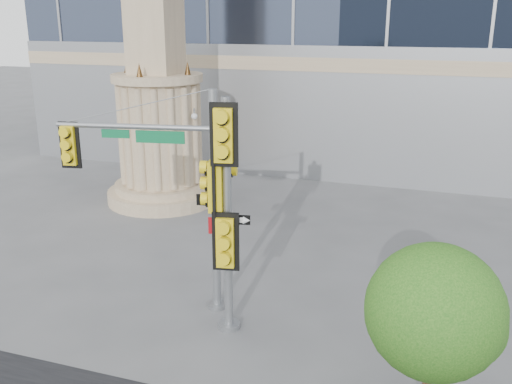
% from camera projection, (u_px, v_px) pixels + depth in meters
% --- Properties ---
extents(ground, '(120.00, 120.00, 0.00)m').
position_uv_depth(ground, '(212.00, 339.00, 13.30)').
color(ground, '#545456').
rests_on(ground, ground).
extents(monument, '(4.40, 4.40, 16.60)m').
position_uv_depth(monument, '(156.00, 63.00, 21.67)').
color(monument, tan).
rests_on(monument, ground).
extents(main_signal_pole, '(4.32, 1.13, 5.60)m').
position_uv_depth(main_signal_pole, '(174.00, 176.00, 13.90)').
color(main_signal_pole, slate).
rests_on(main_signal_pole, ground).
extents(secondary_signal_pole, '(1.02, 0.74, 5.56)m').
position_uv_depth(secondary_signal_pole, '(223.00, 201.00, 12.70)').
color(secondary_signal_pole, slate).
rests_on(secondary_signal_pole, ground).
extents(street_tree, '(2.36, 2.31, 3.68)m').
position_uv_depth(street_tree, '(437.00, 317.00, 9.47)').
color(street_tree, tan).
rests_on(street_tree, ground).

